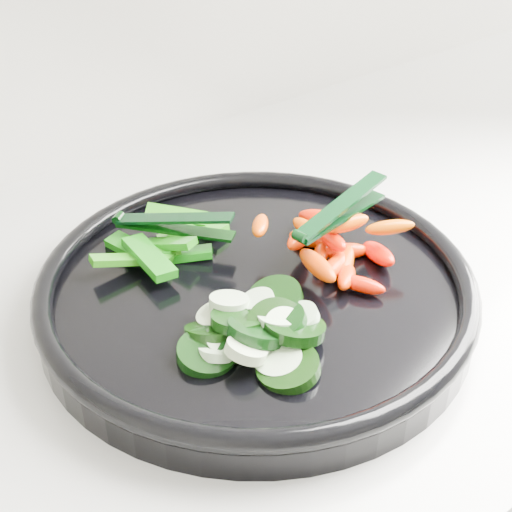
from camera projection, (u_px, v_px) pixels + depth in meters
veggie_tray at (256, 289)px, 0.61m from camera, size 0.44×0.44×0.04m
cucumber_pile at (253, 332)px, 0.54m from camera, size 0.12×0.13×0.04m
carrot_pile at (333, 243)px, 0.63m from camera, size 0.13×0.15×0.05m
pepper_pile at (165, 245)px, 0.65m from camera, size 0.14×0.11×0.04m
tong_carrot at (339, 212)px, 0.61m from camera, size 0.11×0.03×0.02m
tong_pepper at (171, 223)px, 0.64m from camera, size 0.08×0.10×0.02m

